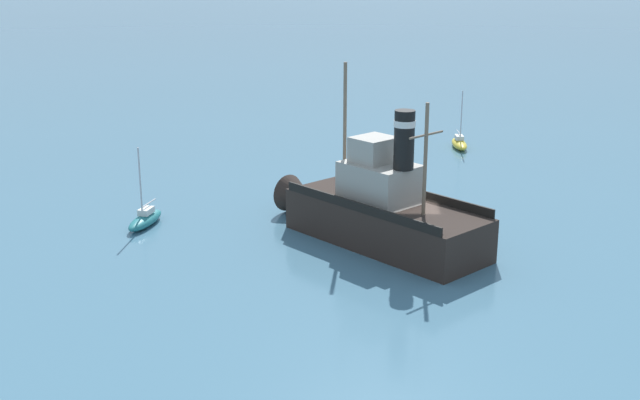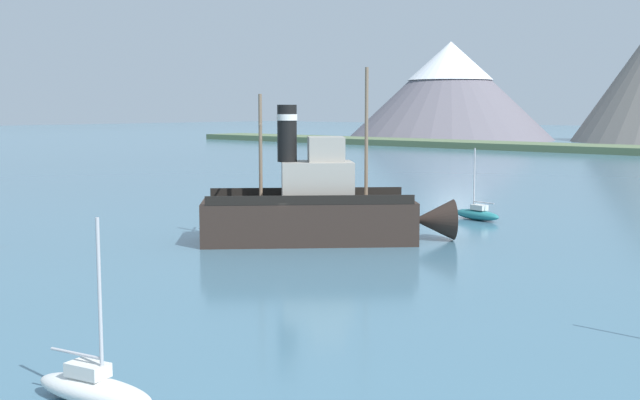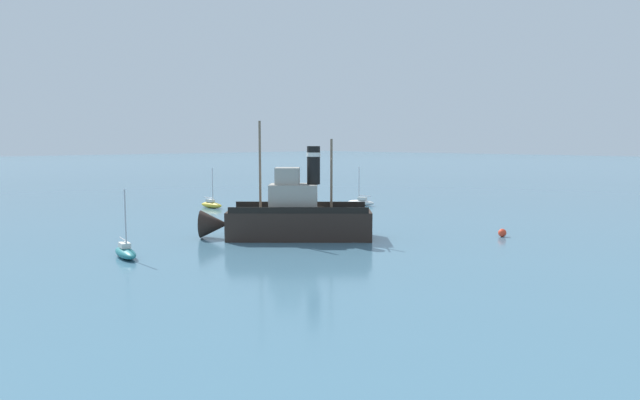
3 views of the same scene
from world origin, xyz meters
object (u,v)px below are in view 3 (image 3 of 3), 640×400
(old_tugboat, at_px, (292,217))
(sailboat_white, at_px, (361,202))
(sailboat_teal, at_px, (125,252))
(sailboat_yellow, at_px, (211,204))
(mooring_buoy, at_px, (502,233))

(old_tugboat, height_order, sailboat_white, old_tugboat)
(sailboat_teal, bearing_deg, old_tugboat, -98.87)
(sailboat_yellow, bearing_deg, old_tugboat, 162.22)
(old_tugboat, xyz_separation_m, sailboat_yellow, (23.49, -7.53, -1.40))
(sailboat_teal, distance_m, mooring_buoy, 30.78)
(sailboat_white, distance_m, sailboat_teal, 38.08)
(old_tugboat, relative_size, mooring_buoy, 18.02)
(old_tugboat, height_order, sailboat_teal, old_tugboat)
(sailboat_teal, xyz_separation_m, sailboat_yellow, (21.32, -21.39, 0.00))
(old_tugboat, distance_m, sailboat_teal, 14.09)
(old_tugboat, xyz_separation_m, sailboat_teal, (2.16, 13.86, -1.40))
(sailboat_teal, bearing_deg, mooring_buoy, -117.74)
(mooring_buoy, bearing_deg, old_tugboat, 47.74)
(old_tugboat, height_order, sailboat_yellow, old_tugboat)
(sailboat_white, xyz_separation_m, sailboat_teal, (-10.23, 36.68, 0.00))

